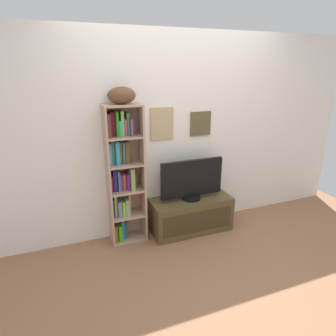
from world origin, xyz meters
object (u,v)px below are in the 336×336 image
bookshelf (122,175)px  television (192,180)px  football (121,95)px  tv_stand (191,214)px

bookshelf → television: bookshelf is taller
bookshelf → football: size_ratio=5.50×
football → television: football is taller
football → bookshelf: bearing=135.0°
television → bookshelf: bearing=172.3°
football → television: bearing=-5.9°
bookshelf → tv_stand: (0.79, -0.11, -0.58)m
bookshelf → football: bearing=-45.0°
bookshelf → football: (0.03, -0.03, 0.86)m
television → football: bearing=174.1°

